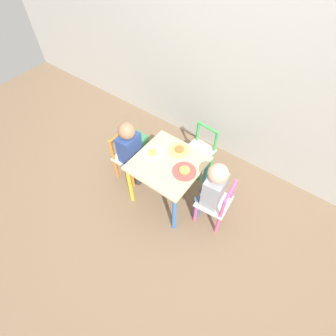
% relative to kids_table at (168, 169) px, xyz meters
% --- Properties ---
extents(ground_plane, '(6.00, 6.00, 0.00)m').
position_rel_kids_table_xyz_m(ground_plane, '(0.00, 0.00, -0.41)').
color(ground_plane, '#7F664C').
extents(house_wall, '(6.00, 0.06, 2.60)m').
position_rel_kids_table_xyz_m(house_wall, '(0.00, 0.88, 0.89)').
color(house_wall, beige).
rests_on(house_wall, ground_plane).
extents(kids_table, '(0.55, 0.55, 0.50)m').
position_rel_kids_table_xyz_m(kids_table, '(0.00, 0.00, 0.00)').
color(kids_table, beige).
rests_on(kids_table, ground_plane).
extents(chair_pink, '(0.28, 0.28, 0.51)m').
position_rel_kids_table_xyz_m(chair_pink, '(0.47, 0.04, -0.16)').
color(chair_pink, silver).
rests_on(chair_pink, ground_plane).
extents(chair_orange, '(0.27, 0.27, 0.51)m').
position_rel_kids_table_xyz_m(chair_orange, '(-0.48, -0.01, -0.16)').
color(chair_orange, silver).
rests_on(chair_orange, ground_plane).
extents(chair_green, '(0.28, 0.28, 0.51)m').
position_rel_kids_table_xyz_m(chair_green, '(0.04, 0.47, -0.16)').
color(chair_green, silver).
rests_on(chair_green, ground_plane).
extents(child_right, '(0.22, 0.21, 0.72)m').
position_rel_kids_table_xyz_m(child_right, '(0.41, 0.04, 0.01)').
color(child_right, '#4C608E').
rests_on(child_right, ground_plane).
extents(child_left, '(0.21, 0.20, 0.70)m').
position_rel_kids_table_xyz_m(child_left, '(-0.41, -0.01, 0.00)').
color(child_left, '#38383D').
rests_on(child_left, ground_plane).
extents(plate_right, '(0.20, 0.20, 0.03)m').
position_rel_kids_table_xyz_m(plate_right, '(0.16, 0.00, 0.09)').
color(plate_right, '#E54C47').
rests_on(plate_right, kids_table).
extents(plate_left, '(0.17, 0.17, 0.03)m').
position_rel_kids_table_xyz_m(plate_left, '(-0.16, 0.00, 0.09)').
color(plate_left, white).
rests_on(plate_left, kids_table).
extents(plate_back, '(0.18, 0.18, 0.03)m').
position_rel_kids_table_xyz_m(plate_back, '(0.00, 0.16, 0.09)').
color(plate_back, '#EADB66').
rests_on(plate_back, kids_table).
extents(storage_bin, '(0.28, 0.21, 0.14)m').
position_rel_kids_table_xyz_m(storage_bin, '(-0.72, 0.31, -0.35)').
color(storage_bin, '#3D8E56').
rests_on(storage_bin, ground_plane).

